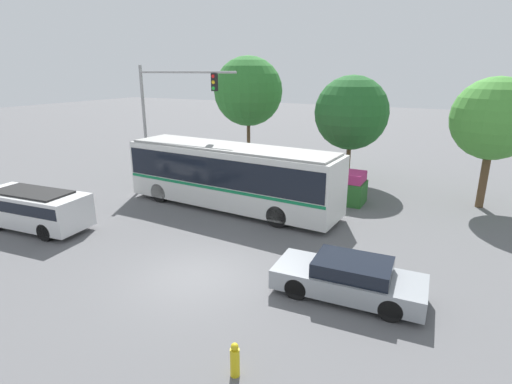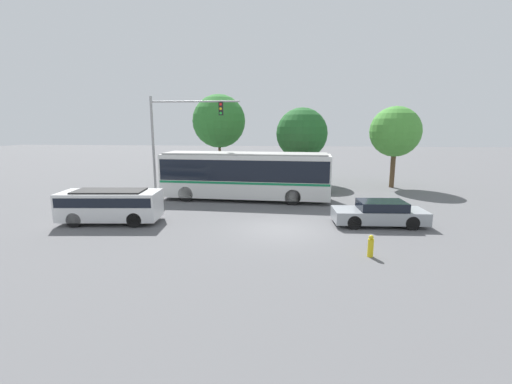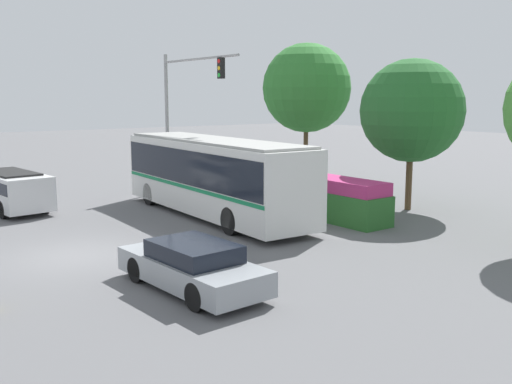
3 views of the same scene
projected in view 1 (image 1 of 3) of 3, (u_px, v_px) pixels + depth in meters
ground_plane at (196, 276)px, 13.40m from camera, size 140.00×140.00×0.00m
city_bus at (230, 173)px, 19.63m from camera, size 11.28×3.19×3.16m
sedan_foreground at (349, 279)px, 12.07m from camera, size 4.59×2.02×1.23m
suv_left_lane at (34, 207)px, 17.23m from camera, size 5.09×2.38×1.71m
traffic_light_pole at (164, 107)px, 22.60m from camera, size 6.45×0.24×6.96m
flowering_hedge at (292, 180)px, 22.04m from camera, size 8.07×1.52×1.67m
street_tree_left at (248, 91)px, 26.90m from camera, size 4.65×4.65×7.64m
street_tree_centre at (351, 113)px, 23.54m from camera, size 4.37×4.37×6.44m
street_tree_right at (494, 119)px, 18.94m from camera, size 3.95×3.95×6.43m
fire_hydrant at (235, 360)px, 8.94m from camera, size 0.22×0.22×0.86m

